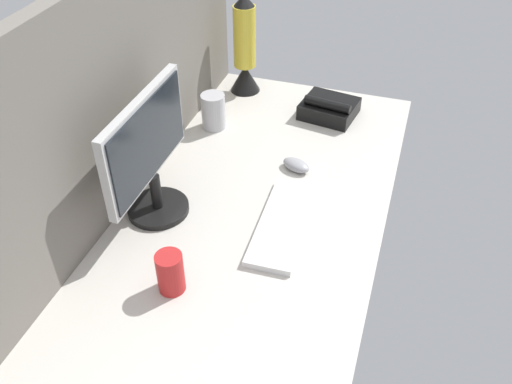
% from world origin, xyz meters
% --- Properties ---
extents(ground_plane, '(1.80, 0.80, 0.03)m').
position_xyz_m(ground_plane, '(0.00, 0.00, -0.01)').
color(ground_plane, beige).
extents(cubicle_wall_back, '(1.80, 0.05, 0.64)m').
position_xyz_m(cubicle_wall_back, '(0.00, 0.38, 0.32)').
color(cubicle_wall_back, slate).
rests_on(cubicle_wall_back, ground_plane).
extents(monitor, '(0.41, 0.18, 0.37)m').
position_xyz_m(monitor, '(0.02, 0.25, 0.21)').
color(monitor, black).
rests_on(monitor, ground_plane).
extents(keyboard, '(0.37, 0.14, 0.02)m').
position_xyz_m(keyboard, '(0.07, -0.12, 0.01)').
color(keyboard, silver).
rests_on(keyboard, ground_plane).
extents(mouse, '(0.09, 0.11, 0.03)m').
position_xyz_m(mouse, '(0.34, -0.09, 0.02)').
color(mouse, '#99999E').
rests_on(mouse, ground_plane).
extents(mug_steel, '(0.08, 0.08, 0.13)m').
position_xyz_m(mug_steel, '(0.50, 0.26, 0.06)').
color(mug_steel, '#B2B2B7').
rests_on(mug_steel, ground_plane).
extents(mug_red_plastic, '(0.07, 0.07, 0.11)m').
position_xyz_m(mug_red_plastic, '(-0.24, 0.08, 0.06)').
color(mug_red_plastic, red).
rests_on(mug_red_plastic, ground_plane).
extents(lava_lamp, '(0.12, 0.12, 0.38)m').
position_xyz_m(lava_lamp, '(0.79, 0.24, 0.16)').
color(lava_lamp, black).
rests_on(lava_lamp, ground_plane).
extents(desk_phone, '(0.20, 0.21, 0.09)m').
position_xyz_m(desk_phone, '(0.70, -0.12, 0.03)').
color(desk_phone, black).
rests_on(desk_phone, ground_plane).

